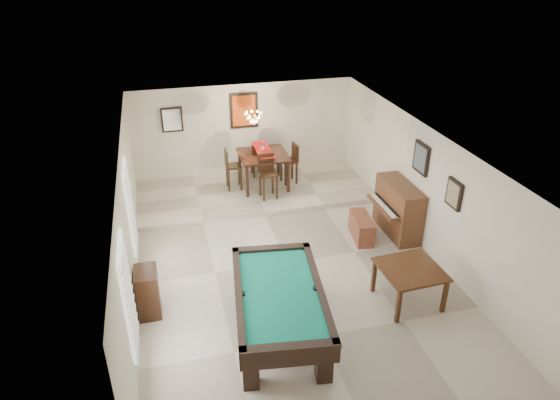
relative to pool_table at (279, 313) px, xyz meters
name	(u,v)px	position (x,y,z in m)	size (l,w,h in m)	color
ground_plane	(287,263)	(0.68, 2.01, -0.45)	(6.00, 9.00, 0.02)	beige
wall_back	(244,131)	(0.68, 6.51, 0.86)	(6.00, 0.04, 2.60)	silver
wall_front	(388,382)	(0.68, -2.49, 0.86)	(6.00, 0.04, 2.60)	silver
wall_left	(129,226)	(-2.32, 2.01, 0.86)	(0.04, 9.00, 2.60)	silver
wall_right	(426,190)	(3.68, 2.01, 0.86)	(0.04, 9.00, 2.60)	silver
ceiling	(288,144)	(0.68, 2.01, 2.16)	(6.00, 9.00, 0.04)	white
dining_step	(255,192)	(0.68, 5.26, -0.38)	(6.00, 2.50, 0.12)	beige
window_left_front	(128,296)	(-2.29, -0.19, 0.96)	(0.06, 1.00, 1.70)	white
window_left_rear	(130,206)	(-2.29, 2.61, 0.96)	(0.06, 1.00, 1.70)	white
pool_table	(279,313)	(0.00, 0.00, 0.00)	(1.43, 2.63, 0.88)	black
square_table	(408,285)	(2.49, 0.26, -0.08)	(1.05, 1.05, 0.73)	#341B0D
upright_piano	(392,209)	(3.26, 2.57, 0.16)	(0.80, 1.44, 1.20)	brown
piano_bench	(362,228)	(2.53, 2.53, -0.18)	(0.37, 0.94, 0.52)	brown
apothecary_chest	(148,292)	(-2.10, 1.12, 0.00)	(0.39, 0.58, 0.88)	black
dining_table	(263,168)	(0.97, 5.46, 0.19)	(1.23, 1.23, 1.02)	black
flower_vase	(263,145)	(0.97, 5.46, 0.82)	(0.15, 0.15, 0.25)	red
dining_chair_south	(268,177)	(0.93, 4.76, 0.24)	(0.42, 0.42, 1.13)	black
dining_chair_north	(258,158)	(0.97, 6.16, 0.19)	(0.37, 0.37, 1.01)	black
dining_chair_west	(234,169)	(0.19, 5.50, 0.22)	(0.40, 0.40, 1.08)	black
dining_chair_east	(289,164)	(1.67, 5.50, 0.22)	(0.40, 0.40, 1.07)	black
chandelier	(253,114)	(0.68, 5.21, 1.76)	(0.44, 0.44, 0.60)	#FFE5B2
back_painting	(244,110)	(0.68, 6.47, 1.46)	(0.75, 0.06, 0.95)	#D84C14
back_mirror	(172,120)	(-1.22, 6.47, 1.36)	(0.55, 0.06, 0.65)	white
right_picture_upper	(421,158)	(3.64, 2.31, 1.46)	(0.06, 0.55, 0.65)	slate
right_picture_lower	(454,194)	(3.64, 1.01, 1.26)	(0.06, 0.45, 0.55)	gray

